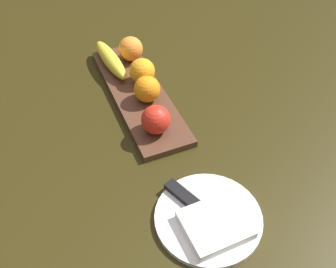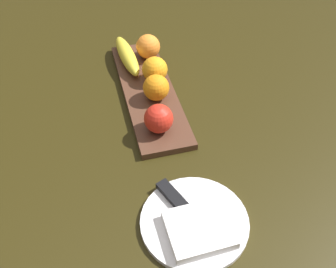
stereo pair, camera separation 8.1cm
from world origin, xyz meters
name	(u,v)px [view 1 (the left image)]	position (x,y,z in m)	size (l,w,h in m)	color
ground_plane	(127,95)	(0.00, 0.00, 0.00)	(2.40, 2.40, 0.00)	black
fruit_tray	(138,94)	(0.02, 0.02, 0.01)	(0.43, 0.13, 0.02)	#523224
apple	(156,120)	(0.17, 0.02, 0.05)	(0.07, 0.07, 0.07)	red
banana	(111,59)	(-0.12, -0.01, 0.04)	(0.19, 0.04, 0.04)	yellow
orange_near_apple	(142,71)	(-0.02, 0.05, 0.05)	(0.07, 0.07, 0.07)	orange
orange_near_banana	(131,49)	(-0.12, 0.06, 0.05)	(0.07, 0.07, 0.07)	orange
orange_center	(147,89)	(0.06, 0.04, 0.05)	(0.06, 0.06, 0.06)	orange
dinner_plate	(208,218)	(0.41, 0.02, 0.01)	(0.20, 0.20, 0.01)	white
folded_napkin	(215,224)	(0.44, 0.02, 0.02)	(0.10, 0.11, 0.02)	white
knife	(190,201)	(0.37, 0.01, 0.02)	(0.18, 0.09, 0.01)	silver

